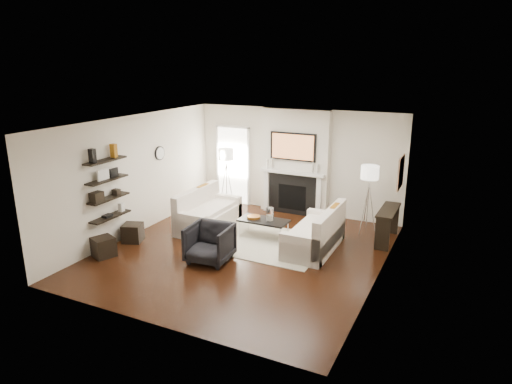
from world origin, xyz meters
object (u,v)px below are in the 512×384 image
at_px(armchair, 210,241).
at_px(lamp_left_shade, 226,154).
at_px(loveseat_right_base, 314,240).
at_px(coffee_table, 264,220).
at_px(lamp_right_shade, 370,172).
at_px(ottoman_near, 133,233).
at_px(loveseat_left_base, 209,219).

relative_size(armchair, lamp_left_shade, 2.09).
bearing_deg(loveseat_right_base, coffee_table, 172.74).
xyz_separation_m(loveseat_right_base, lamp_right_shade, (0.78, 1.41, 1.24)).
bearing_deg(armchair, loveseat_right_base, 36.58).
xyz_separation_m(armchair, ottoman_near, (-2.07, 0.14, -0.22)).
relative_size(lamp_left_shade, lamp_right_shade, 1.00).
height_order(loveseat_left_base, armchair, armchair).
distance_m(loveseat_right_base, ottoman_near, 3.96).
distance_m(lamp_left_shade, lamp_right_shade, 3.92).
height_order(lamp_right_shade, ottoman_near, lamp_right_shade).
xyz_separation_m(loveseat_right_base, armchair, (-1.66, -1.46, 0.21)).
relative_size(loveseat_left_base, coffee_table, 1.64).
distance_m(loveseat_left_base, armchair, 1.91).
height_order(loveseat_right_base, ottoman_near, loveseat_right_base).
bearing_deg(coffee_table, ottoman_near, -149.42).
xyz_separation_m(coffee_table, lamp_left_shade, (-1.88, 1.64, 1.05)).
bearing_deg(lamp_right_shade, loveseat_right_base, -118.98).
height_order(coffee_table, ottoman_near, coffee_table).
height_order(lamp_left_shade, ottoman_near, lamp_left_shade).
relative_size(coffee_table, lamp_left_shade, 2.75).
height_order(coffee_table, armchair, armchair).
distance_m(lamp_left_shade, ottoman_near, 3.42).
distance_m(coffee_table, armchair, 1.67).
distance_m(loveseat_left_base, ottoman_near, 1.81).
bearing_deg(armchair, loveseat_left_base, 117.58).
height_order(loveseat_left_base, loveseat_right_base, same).
relative_size(loveseat_left_base, loveseat_right_base, 1.00).
bearing_deg(loveseat_left_base, coffee_table, 0.50).
height_order(loveseat_left_base, lamp_right_shade, lamp_right_shade).
bearing_deg(armchair, ottoman_near, 171.41).
bearing_deg(loveseat_left_base, lamp_right_shade, 20.15).
distance_m(loveseat_left_base, loveseat_right_base, 2.68).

